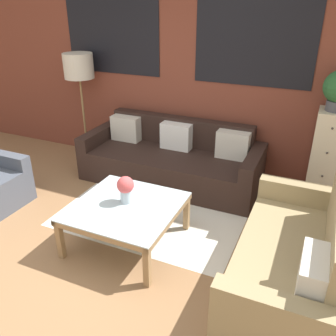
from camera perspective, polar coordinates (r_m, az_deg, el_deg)
name	(u,v)px	position (r m, az deg, el deg)	size (l,w,h in m)	color
ground_plane	(73,269)	(3.44, -15.02, -15.38)	(16.00, 16.00, 0.00)	#8E6642
wall_back_brick	(178,66)	(4.78, 1.68, 16.07)	(8.40, 0.09, 2.80)	brown
rug	(155,211)	(4.10, -2.06, -6.84)	(2.00, 1.52, 0.00)	silver
couch_dark	(172,161)	(4.64, 0.58, 1.20)	(2.29, 0.88, 0.78)	black
settee_vintage	(295,263)	(3.08, 19.72, -14.18)	(0.80, 1.69, 0.92)	#99845B
coffee_table	(126,211)	(3.45, -6.73, -6.80)	(0.97, 0.97, 0.43)	silver
floor_lamp	(79,69)	(5.20, -14.11, 15.10)	(0.41, 0.41, 1.53)	olive
drawer_cabinet	(325,158)	(4.42, 23.93, 1.44)	(0.32, 0.38, 1.11)	beige
flower_vase	(126,188)	(3.39, -6.83, -3.17)	(0.16, 0.16, 0.27)	#ADBCC6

